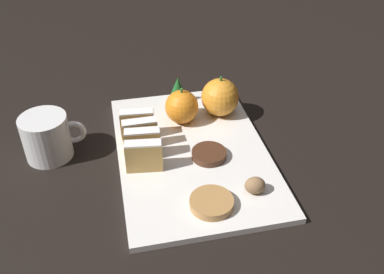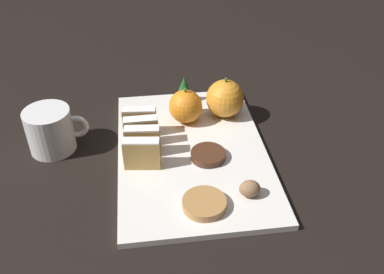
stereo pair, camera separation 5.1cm
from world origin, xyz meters
TOP-DOWN VIEW (x-y plane):
  - ground_plane at (0.00, 0.00)m, footprint 6.00×6.00m
  - serving_platter at (0.00, 0.00)m, footprint 0.28×0.42m
  - stollen_slice_front at (-0.09, -0.04)m, footprint 0.07×0.03m
  - stollen_slice_second at (-0.09, -0.00)m, footprint 0.07×0.03m
  - stollen_slice_third at (-0.09, 0.03)m, footprint 0.07×0.02m
  - stollen_slice_fourth at (-0.09, 0.06)m, footprint 0.07×0.03m
  - orange_near at (-0.00, 0.10)m, footprint 0.07×0.07m
  - orange_far at (0.08, 0.11)m, footprint 0.08×0.08m
  - walnut at (0.08, -0.13)m, footprint 0.04×0.03m
  - chocolate_cookie at (0.03, -0.03)m, footprint 0.06×0.06m
  - gingerbread_cookie at (0.00, -0.15)m, footprint 0.07×0.07m
  - evergreen_sprig at (0.01, 0.18)m, footprint 0.05×0.05m
  - coffee_mug at (-0.26, 0.06)m, footprint 0.12×0.09m

SIDE VIEW (x-z plane):
  - ground_plane at x=0.00m, z-range 0.00..0.00m
  - serving_platter at x=0.00m, z-range 0.00..0.01m
  - chocolate_cookie at x=0.03m, z-range 0.01..0.02m
  - gingerbread_cookie at x=0.00m, z-range 0.01..0.03m
  - walnut at x=0.08m, z-range 0.01..0.04m
  - stollen_slice_front at x=-0.09m, z-range 0.01..0.07m
  - stollen_slice_second at x=-0.09m, z-range 0.01..0.07m
  - stollen_slice_third at x=-0.09m, z-range 0.01..0.07m
  - stollen_slice_fourth at x=-0.09m, z-range 0.01..0.07m
  - evergreen_sprig at x=0.01m, z-range 0.01..0.07m
  - coffee_mug at x=-0.26m, z-range 0.00..0.09m
  - orange_near at x=0.00m, z-range 0.01..0.08m
  - orange_far at x=0.08m, z-range 0.01..0.09m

